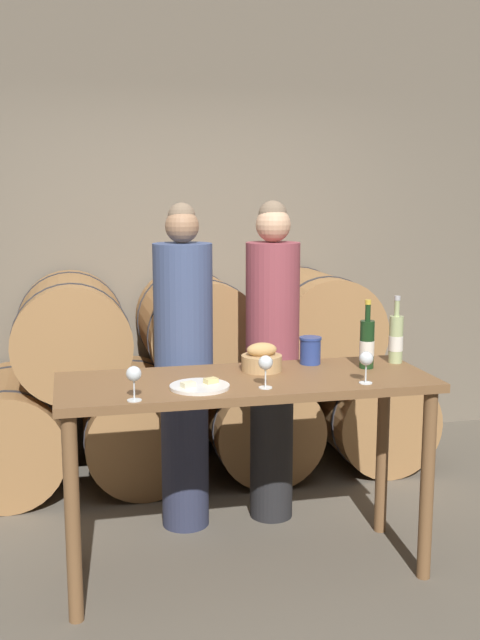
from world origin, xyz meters
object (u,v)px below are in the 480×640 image
at_px(wine_bottle_white, 396,339).
at_px(tasting_table, 246,408).
at_px(person_right, 272,357).
at_px(wine_glass_center, 366,360).
at_px(wine_glass_far_left, 134,375).
at_px(bread_basket, 262,360).
at_px(cheese_plate, 200,386).
at_px(wine_bottle_red, 367,344).
at_px(person_left, 184,364).
at_px(blue_crock, 310,349).
at_px(wine_glass_left, 266,364).

bearing_deg(wine_bottle_white, tasting_table, -169.91).
relative_size(person_right, wine_bottle_white, 5.19).
relative_size(tasting_table, wine_glass_center, 11.83).
relative_size(tasting_table, wine_glass_far_left, 11.83).
distance_m(person_right, bread_basket, 0.49).
bearing_deg(cheese_plate, wine_glass_far_left, -155.28).
bearing_deg(wine_bottle_red, person_left, 148.19).
distance_m(tasting_table, wine_bottle_red, 0.67).
bearing_deg(bread_basket, blue_crock, 17.20).
distance_m(tasting_table, wine_glass_left, 0.31).
bearing_deg(wine_glass_far_left, wine_glass_left, 7.19).
xyz_separation_m(person_left, cheese_plate, (-0.04, -0.70, 0.06)).
height_order(wine_bottle_white, wine_glass_left, wine_bottle_white).
bearing_deg(wine_bottle_white, cheese_plate, -165.63).
xyz_separation_m(person_right, wine_glass_center, (0.21, -0.78, 0.15)).
xyz_separation_m(wine_bottle_white, wine_glass_center, (-0.30, -0.35, -0.01)).
bearing_deg(person_right, wine_bottle_white, -39.70).
distance_m(wine_bottle_red, wine_glass_center, 0.30).
relative_size(person_left, bread_basket, 8.93).
height_order(wine_bottle_red, wine_glass_left, wine_bottle_red).
xyz_separation_m(wine_bottle_red, cheese_plate, (-0.85, -0.19, -0.11)).
bearing_deg(wine_bottle_white, wine_glass_left, -156.55).
relative_size(wine_bottle_white, wine_glass_far_left, 2.32).
relative_size(tasting_table, wine_glass_left, 11.83).
height_order(person_right, wine_glass_far_left, person_right).
xyz_separation_m(blue_crock, wine_glass_left, (-0.34, -0.40, 0.03)).
bearing_deg(blue_crock, tasting_table, -150.74).
distance_m(tasting_table, bread_basket, 0.26).
xyz_separation_m(tasting_table, cheese_plate, (-0.24, -0.12, 0.15)).
relative_size(wine_bottle_white, blue_crock, 2.49).
bearing_deg(person_right, blue_crock, -75.31).
bearing_deg(wine_bottle_red, wine_glass_left, -156.17).
bearing_deg(bread_basket, person_right, 68.42).
height_order(wine_bottle_white, blue_crock, wine_bottle_white).
xyz_separation_m(cheese_plate, wine_glass_center, (0.74, -0.09, 0.10)).
relative_size(blue_crock, wine_glass_center, 0.93).
bearing_deg(tasting_table, person_right, 63.72).
distance_m(wine_bottle_white, bread_basket, 0.70).
distance_m(wine_bottle_red, wine_bottle_white, 0.20).
bearing_deg(person_left, bread_basket, -55.36).
distance_m(person_right, wine_bottle_red, 0.63).
bearing_deg(blue_crock, wine_glass_center, -74.05).
height_order(tasting_table, wine_bottle_red, wine_bottle_red).
relative_size(wine_bottle_red, blue_crock, 2.47).
bearing_deg(wine_bottle_red, wine_bottle_white, 22.26).
xyz_separation_m(wine_glass_left, wine_glass_center, (0.46, -0.02, 0.00)).
xyz_separation_m(tasting_table, wine_bottle_white, (0.80, 0.14, 0.26)).
xyz_separation_m(wine_bottle_white, wine_glass_far_left, (-1.33, -0.40, -0.01)).
distance_m(wine_bottle_red, wine_glass_far_left, 1.19).
bearing_deg(wine_bottle_white, wine_glass_center, -130.78).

